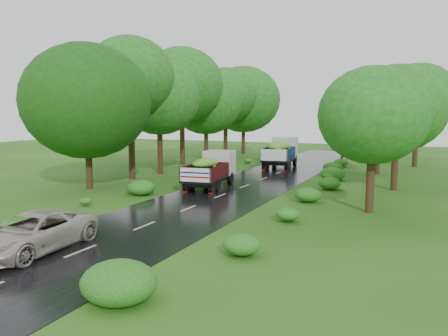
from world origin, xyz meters
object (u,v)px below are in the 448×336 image
Objects in this scene: truck_far at (281,151)px; car at (33,232)px; truck_near at (212,168)px; utility_pole at (343,121)px.

truck_far is 28.50m from car.
truck_near is 0.70× the size of utility_pole.
truck_near is at bearing 88.31° from car.
utility_pole is (5.20, 2.46, 2.78)m from truck_far.
utility_pole is (6.11, 15.61, 3.00)m from truck_near.
utility_pole is at bearing 18.88° from truck_far.
utility_pole is at bearing 61.91° from truck_near.
car is at bearing -97.59° from truck_far.
utility_pole reaches higher than truck_far.
utility_pole reaches higher than truck_near.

